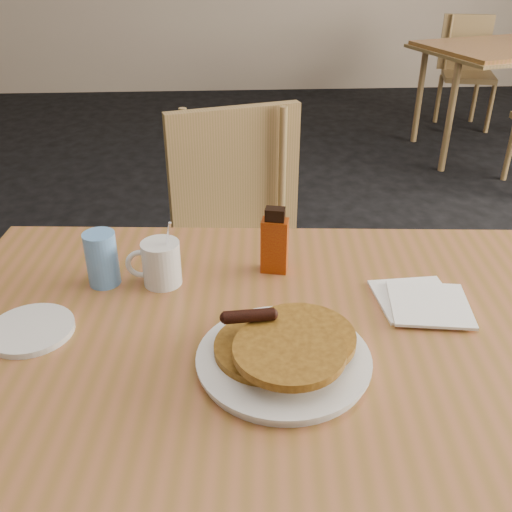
{
  "coord_description": "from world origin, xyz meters",
  "views": [
    {
      "loc": [
        -0.03,
        -0.88,
        1.39
      ],
      "look_at": [
        0.02,
        0.03,
        0.87
      ],
      "focal_mm": 40.0,
      "sensor_mm": 36.0,
      "label": 1
    }
  ],
  "objects_px": {
    "chair_main_far": "(236,235)",
    "blue_tumbler": "(102,259)",
    "chair_neighbor_far": "(466,62)",
    "syrup_bottle": "(275,242)",
    "pancake_plate": "(284,353)",
    "main_table": "(261,348)",
    "coffee_mug": "(160,262)"
  },
  "relations": [
    {
      "from": "chair_main_far",
      "to": "blue_tumbler",
      "type": "bearing_deg",
      "value": -132.6
    },
    {
      "from": "chair_neighbor_far",
      "to": "blue_tumbler",
      "type": "bearing_deg",
      "value": -106.99
    },
    {
      "from": "syrup_bottle",
      "to": "chair_main_far",
      "type": "bearing_deg",
      "value": 109.75
    },
    {
      "from": "coffee_mug",
      "to": "blue_tumbler",
      "type": "distance_m",
      "value": 0.12
    },
    {
      "from": "pancake_plate",
      "to": "blue_tumbler",
      "type": "xyz_separation_m",
      "value": [
        -0.35,
        0.28,
        0.03
      ]
    },
    {
      "from": "chair_neighbor_far",
      "to": "main_table",
      "type": "bearing_deg",
      "value": -102.0
    },
    {
      "from": "main_table",
      "to": "chair_neighbor_far",
      "type": "bearing_deg",
      "value": 63.21
    },
    {
      "from": "chair_main_far",
      "to": "chair_neighbor_far",
      "type": "bearing_deg",
      "value": 41.53
    },
    {
      "from": "syrup_bottle",
      "to": "coffee_mug",
      "type": "bearing_deg",
      "value": -158.68
    },
    {
      "from": "chair_neighbor_far",
      "to": "syrup_bottle",
      "type": "bearing_deg",
      "value": -102.83
    },
    {
      "from": "pancake_plate",
      "to": "coffee_mug",
      "type": "relative_size",
      "value": 1.99
    },
    {
      "from": "syrup_bottle",
      "to": "blue_tumbler",
      "type": "bearing_deg",
      "value": -162.82
    },
    {
      "from": "chair_main_far",
      "to": "pancake_plate",
      "type": "height_order",
      "value": "chair_main_far"
    },
    {
      "from": "syrup_bottle",
      "to": "main_table",
      "type": "bearing_deg",
      "value": -88.82
    },
    {
      "from": "pancake_plate",
      "to": "blue_tumbler",
      "type": "distance_m",
      "value": 0.45
    },
    {
      "from": "pancake_plate",
      "to": "syrup_bottle",
      "type": "xyz_separation_m",
      "value": [
        0.01,
        0.31,
        0.04
      ]
    },
    {
      "from": "chair_main_far",
      "to": "syrup_bottle",
      "type": "height_order",
      "value": "chair_main_far"
    },
    {
      "from": "main_table",
      "to": "pancake_plate",
      "type": "distance_m",
      "value": 0.12
    },
    {
      "from": "chair_main_far",
      "to": "coffee_mug",
      "type": "distance_m",
      "value": 0.65
    },
    {
      "from": "chair_neighbor_far",
      "to": "coffee_mug",
      "type": "xyz_separation_m",
      "value": [
        -2.08,
        -3.56,
        0.3
      ]
    },
    {
      "from": "coffee_mug",
      "to": "syrup_bottle",
      "type": "height_order",
      "value": "same"
    },
    {
      "from": "main_table",
      "to": "coffee_mug",
      "type": "relative_size",
      "value": 9.17
    },
    {
      "from": "chair_main_far",
      "to": "chair_neighbor_far",
      "type": "height_order",
      "value": "chair_main_far"
    },
    {
      "from": "pancake_plate",
      "to": "chair_neighbor_far",
      "type": "bearing_deg",
      "value": 64.18
    },
    {
      "from": "coffee_mug",
      "to": "syrup_bottle",
      "type": "xyz_separation_m",
      "value": [
        0.24,
        0.04,
        0.02
      ]
    },
    {
      "from": "chair_main_far",
      "to": "syrup_bottle",
      "type": "bearing_deg",
      "value": -98.55
    },
    {
      "from": "pancake_plate",
      "to": "syrup_bottle",
      "type": "relative_size",
      "value": 2.0
    },
    {
      "from": "main_table",
      "to": "blue_tumbler",
      "type": "distance_m",
      "value": 0.38
    },
    {
      "from": "syrup_bottle",
      "to": "chair_neighbor_far",
      "type": "bearing_deg",
      "value": 74.87
    },
    {
      "from": "chair_main_far",
      "to": "pancake_plate",
      "type": "relative_size",
      "value": 3.17
    },
    {
      "from": "main_table",
      "to": "chair_main_far",
      "type": "bearing_deg",
      "value": 91.98
    },
    {
      "from": "chair_neighbor_far",
      "to": "blue_tumbler",
      "type": "relative_size",
      "value": 7.33
    }
  ]
}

